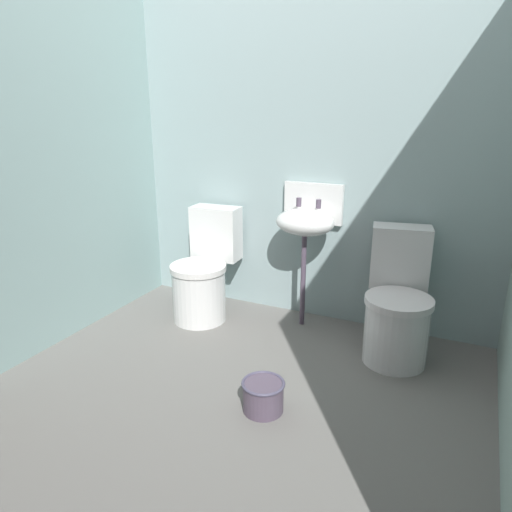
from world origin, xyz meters
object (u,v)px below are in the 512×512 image
object	(u,v)px
bucket	(263,395)
toilet_right	(397,307)
sink	(306,221)
toilet_left	(204,274)

from	to	relation	value
bucket	toilet_right	bearing A→B (deg)	60.10
sink	bucket	bearing A→B (deg)	-81.08
sink	toilet_left	bearing A→B (deg)	-165.09
toilet_right	bucket	xyz separation A→B (m)	(-0.50, -0.88, -0.23)
toilet_right	sink	distance (m)	0.82
toilet_left	bucket	bearing A→B (deg)	131.16
sink	bucket	size ratio (longest dim) A/B	4.40
toilet_right	sink	bearing A→B (deg)	-26.85
toilet_left	bucket	xyz separation A→B (m)	(0.87, -0.88, -0.23)
toilet_right	bucket	world-z (taller)	toilet_right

